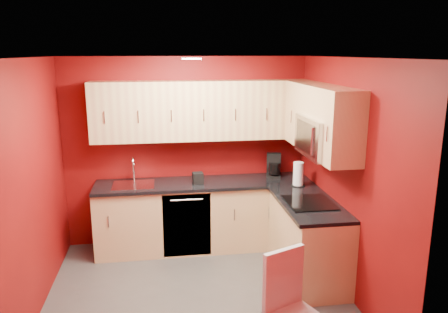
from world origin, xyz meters
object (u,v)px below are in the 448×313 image
object	(u,v)px
napkin_holder	(198,178)
sink	(133,182)
coffee_maker	(274,166)
paper_towel	(298,174)
microwave	(323,137)
dining_chair	(296,313)

from	to	relation	value
napkin_holder	sink	bearing A→B (deg)	175.40
coffee_maker	paper_towel	distance (m)	0.47
coffee_maker	paper_towel	bearing A→B (deg)	-49.14
microwave	coffee_maker	distance (m)	1.25
sink	paper_towel	world-z (taller)	sink
napkin_holder	paper_towel	distance (m)	1.27
sink	coffee_maker	distance (m)	1.85
microwave	sink	size ratio (longest dim) A/B	1.46
coffee_maker	dining_chair	bearing A→B (deg)	-85.87
sink	napkin_holder	xyz separation A→B (m)	(0.82, -0.07, 0.04)
sink	paper_towel	xyz separation A→B (m)	(2.05, -0.35, 0.12)
microwave	sink	world-z (taller)	microwave
napkin_holder	paper_towel	world-z (taller)	paper_towel
microwave	napkin_holder	distance (m)	1.73
microwave	napkin_holder	bearing A→B (deg)	143.74
coffee_maker	dining_chair	xyz separation A→B (m)	(-0.45, -2.47, -0.58)
microwave	coffee_maker	size ratio (longest dim) A/B	2.41
sink	paper_towel	distance (m)	2.09
coffee_maker	sink	bearing A→B (deg)	-163.59
sink	dining_chair	size ratio (longest dim) A/B	0.53
sink	napkin_holder	bearing A→B (deg)	-4.60
coffee_maker	microwave	bearing A→B (deg)	-62.57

